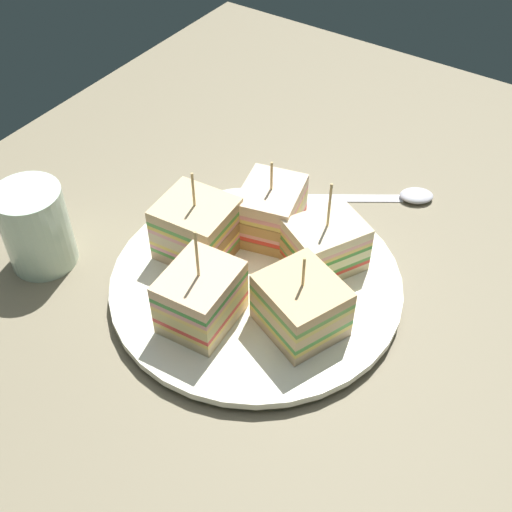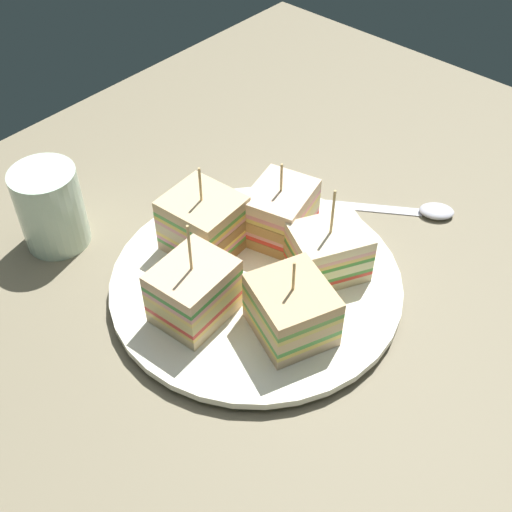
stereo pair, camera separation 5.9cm
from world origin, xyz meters
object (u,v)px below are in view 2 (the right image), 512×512
object	(u,v)px
sandwich_wedge_2	(280,213)
spoon	(421,210)
drinking_glass	(52,212)
sandwich_wedge_0	(291,310)
sandwich_wedge_4	(194,291)
sandwich_wedge_3	(203,224)
plate	(256,283)
sandwich_wedge_1	(328,252)

from	to	relation	value
sandwich_wedge_2	spoon	bearing A→B (deg)	134.80
spoon	drinking_glass	distance (cm)	38.00
sandwich_wedge_0	drinking_glass	distance (cm)	26.41
sandwich_wedge_4	sandwich_wedge_3	bearing A→B (deg)	35.34
plate	sandwich_wedge_4	xyz separation A→B (cm)	(-6.58, 1.25, 3.33)
plate	sandwich_wedge_1	distance (cm)	7.35
plate	sandwich_wedge_2	distance (cm)	7.44
sandwich_wedge_2	sandwich_wedge_0	bearing A→B (deg)	30.74
sandwich_wedge_2	sandwich_wedge_4	distance (cm)	12.87
sandwich_wedge_0	sandwich_wedge_2	size ratio (longest dim) A/B	1.00
plate	sandwich_wedge_4	size ratio (longest dim) A/B	2.63
sandwich_wedge_3	plate	bearing A→B (deg)	-4.05
spoon	drinking_glass	bearing A→B (deg)	-165.40
sandwich_wedge_0	sandwich_wedge_3	world-z (taller)	sandwich_wedge_3
plate	sandwich_wedge_0	bearing A→B (deg)	-111.75
sandwich_wedge_0	sandwich_wedge_3	size ratio (longest dim) A/B	0.90
sandwich_wedge_2	drinking_glass	bearing A→B (deg)	-63.77
sandwich_wedge_0	drinking_glass	size ratio (longest dim) A/B	1.00
plate	sandwich_wedge_1	world-z (taller)	sandwich_wedge_1
plate	sandwich_wedge_4	world-z (taller)	sandwich_wedge_4
sandwich_wedge_2	sandwich_wedge_4	size ratio (longest dim) A/B	0.82
sandwich_wedge_1	drinking_glass	xyz separation A→B (cm)	(-13.47, 23.78, -0.22)
sandwich_wedge_4	spoon	distance (cm)	27.63
sandwich_wedge_0	drinking_glass	world-z (taller)	sandwich_wedge_0
plate	spoon	xyz separation A→B (cm)	(19.87, -5.78, -0.44)
sandwich_wedge_4	plate	bearing A→B (deg)	-15.28
sandwich_wedge_1	sandwich_wedge_4	bearing A→B (deg)	3.38
sandwich_wedge_0	sandwich_wedge_3	bearing A→B (deg)	11.89
sandwich_wedge_0	spoon	distance (cm)	22.64
plate	sandwich_wedge_0	distance (cm)	7.39
sandwich_wedge_0	drinking_glass	bearing A→B (deg)	35.22
sandwich_wedge_1	plate	bearing A→B (deg)	-10.89
sandwich_wedge_2	sandwich_wedge_3	distance (cm)	7.59
sandwich_wedge_1	drinking_glass	distance (cm)	27.33
sandwich_wedge_3	sandwich_wedge_0	bearing A→B (deg)	-15.17
sandwich_wedge_4	spoon	size ratio (longest dim) A/B	0.83
sandwich_wedge_3	sandwich_wedge_4	xyz separation A→B (cm)	(-6.53, -5.45, -0.12)
plate	sandwich_wedge_2	bearing A→B (deg)	21.45
sandwich_wedge_1	spoon	bearing A→B (deg)	-157.55
sandwich_wedge_1	sandwich_wedge_3	bearing A→B (deg)	-36.00
sandwich_wedge_1	spoon	xyz separation A→B (cm)	(14.68, -1.53, -3.46)
sandwich_wedge_2	sandwich_wedge_4	world-z (taller)	sandwich_wedge_4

